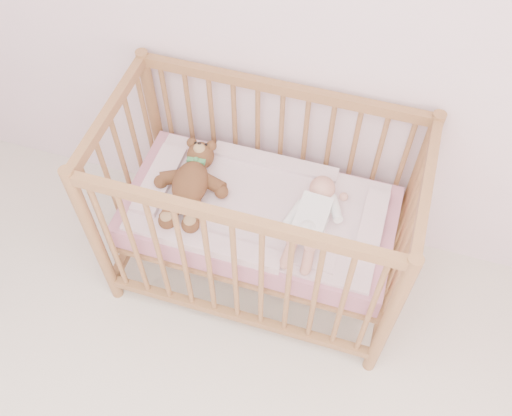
% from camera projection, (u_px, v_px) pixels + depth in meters
% --- Properties ---
extents(wall_back, '(4.00, 0.02, 2.70)m').
position_uv_depth(wall_back, '(308.00, 5.00, 2.12)').
color(wall_back, white).
rests_on(wall_back, floor).
extents(crib, '(1.36, 0.76, 1.00)m').
position_uv_depth(crib, '(259.00, 215.00, 2.60)').
color(crib, '#9C6942').
rests_on(crib, floor).
extents(mattress, '(1.22, 0.62, 0.13)m').
position_uv_depth(mattress, '(259.00, 217.00, 2.62)').
color(mattress, '#CB7E9C').
rests_on(mattress, crib).
extents(blanket, '(1.10, 0.58, 0.06)m').
position_uv_depth(blanket, '(259.00, 207.00, 2.55)').
color(blanket, pink).
rests_on(blanket, mattress).
extents(baby, '(0.27, 0.53, 0.12)m').
position_uv_depth(baby, '(313.00, 214.00, 2.44)').
color(baby, white).
rests_on(baby, blanket).
extents(teddy_bear, '(0.40, 0.54, 0.14)m').
position_uv_depth(teddy_bear, '(190.00, 183.00, 2.53)').
color(teddy_bear, brown).
rests_on(teddy_bear, blanket).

